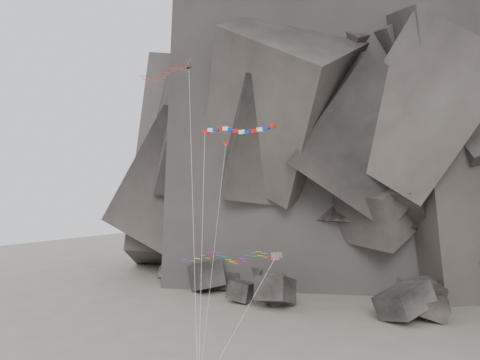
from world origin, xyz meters
The scene contains 6 objects.
headland centered at (0.00, 70.00, 42.00)m, with size 110.00×70.00×84.00m, color #574E47, non-canonical shape.
boulder_field centered at (-5.34, 33.88, 1.97)m, with size 56.94×18.10×7.57m.
delta_kite centered at (-8.14, 0.95, 33.00)m, with size 16.35×10.92×32.63m.
banner_kite centered at (0.71, 3.52, 26.02)m, with size 8.84×13.80×24.96m.
parafoil_kite centered at (-0.54, 2.81, 11.89)m, with size 13.89×12.40×11.13m.
pennant_kite centered at (1.19, -0.83, 18.30)m, with size 4.71×11.65×22.93m.
Camera 1 is at (27.48, -41.82, 19.18)m, focal length 35.00 mm.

